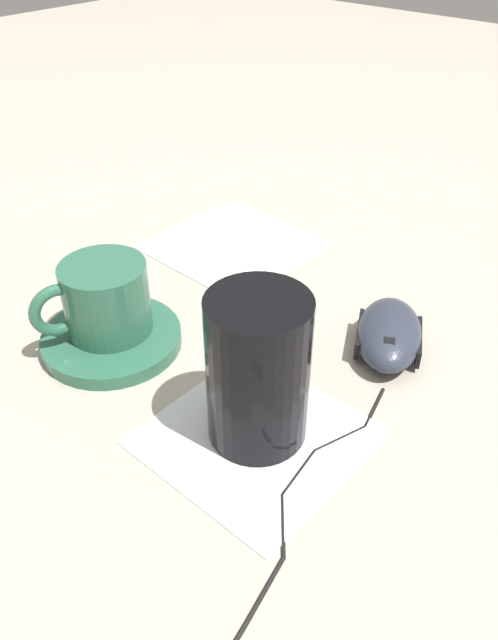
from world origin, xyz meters
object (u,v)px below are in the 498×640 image
at_px(saucer, 112,339).
at_px(coffee_cup, 104,299).
at_px(computer_mouse, 389,334).
at_px(drinking_glass, 258,370).

relative_size(saucer, coffee_cup, 1.20).
distance_m(coffee_cup, computer_mouse, 0.25).
bearing_deg(computer_mouse, saucer, -50.66).
height_order(computer_mouse, drinking_glass, drinking_glass).
distance_m(coffee_cup, drinking_glass, 0.17).
distance_m(saucer, coffee_cup, 0.04).
distance_m(saucer, computer_mouse, 0.25).
bearing_deg(saucer, coffee_cup, -111.23).
relative_size(computer_mouse, drinking_glass, 0.97).
bearing_deg(drinking_glass, saucer, -88.39).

